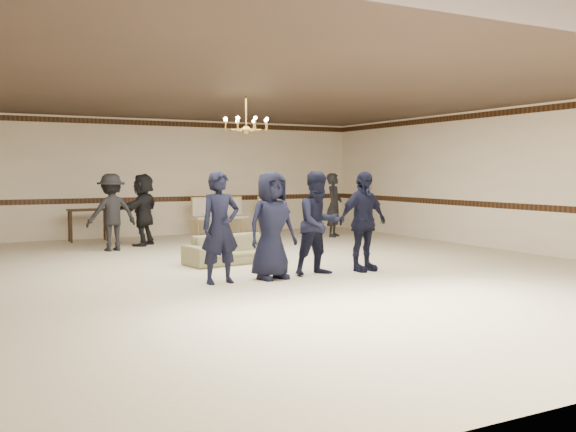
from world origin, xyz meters
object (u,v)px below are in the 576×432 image
at_px(adult_left, 112,212).
at_px(banquet_chair_left, 203,217).
at_px(adult_right, 334,205).
at_px(banquet_chair_mid, 237,216).
at_px(boy_d, 363,221).
at_px(adult_mid, 143,210).
at_px(chandelier, 246,113).
at_px(settee, 233,249).
at_px(banquet_chair_right, 269,215).
at_px(boy_b, 272,225).
at_px(boy_a, 220,228).
at_px(boy_c, 319,223).
at_px(console_table, 88,225).

relative_size(adult_left, banquet_chair_left, 1.65).
bearing_deg(adult_right, banquet_chair_mid, 96.35).
relative_size(boy_d, adult_mid, 1.03).
distance_m(chandelier, adult_right, 5.74).
height_order(settee, banquet_chair_right, banquet_chair_right).
bearing_deg(settee, boy_b, -103.14).
height_order(chandelier, banquet_chair_right, chandelier).
xyz_separation_m(boy_a, banquet_chair_right, (4.30, 7.05, -0.36)).
height_order(boy_c, console_table, boy_c).
height_order(chandelier, boy_b, chandelier).
bearing_deg(adult_left, banquet_chair_right, -165.32).
bearing_deg(adult_right, adult_mid, 131.49).
bearing_deg(boy_a, banquet_chair_mid, 61.83).
distance_m(banquet_chair_right, console_table, 5.01).
xyz_separation_m(boy_d, banquet_chair_mid, (0.60, 7.05, -0.36)).
height_order(chandelier, adult_right, chandelier).
relative_size(adult_right, banquet_chair_right, 1.65).
distance_m(boy_b, settee, 2.06).
distance_m(boy_d, banquet_chair_left, 7.07).
relative_size(boy_a, boy_b, 1.00).
height_order(chandelier, console_table, chandelier).
relative_size(adult_left, adult_right, 1.00).
relative_size(boy_a, adult_left, 1.03).
xyz_separation_m(boy_b, settee, (0.14, 1.96, -0.61)).
xyz_separation_m(chandelier, boy_c, (0.52, -1.85, -1.99)).
distance_m(settee, banquet_chair_right, 6.04).
bearing_deg(boy_a, banquet_chair_left, 68.85).
height_order(banquet_chair_left, banquet_chair_mid, same).
xyz_separation_m(boy_d, adult_right, (2.70, 5.30, -0.02)).
height_order(chandelier, boy_c, chandelier).
distance_m(boy_c, adult_right, 6.41).
xyz_separation_m(boy_a, adult_left, (-0.60, 5.00, -0.02)).
distance_m(adult_right, banquet_chair_mid, 2.75).
bearing_deg(boy_c, banquet_chair_left, 82.42).
xyz_separation_m(boy_c, adult_mid, (-1.50, 5.70, -0.02)).
bearing_deg(chandelier, banquet_chair_mid, 68.73).
xyz_separation_m(boy_b, boy_c, (0.90, 0.00, 0.00)).
distance_m(boy_c, banquet_chair_right, 7.48).
xyz_separation_m(boy_d, settee, (-1.66, 1.96, -0.61)).
xyz_separation_m(chandelier, banquet_chair_left, (1.02, 5.19, -2.35)).
xyz_separation_m(boy_c, adult_left, (-2.40, 5.00, -0.02)).
bearing_deg(adult_right, adult_left, 138.83).
bearing_deg(banquet_chair_right, chandelier, -118.23).
height_order(adult_mid, banquet_chair_mid, adult_mid).
height_order(chandelier, banquet_chair_mid, chandelier).
distance_m(settee, adult_mid, 3.86).
relative_size(boy_b, adult_left, 1.03).
bearing_deg(chandelier, banquet_chair_right, 59.80).
xyz_separation_m(boy_b, adult_right, (4.50, 5.30, -0.02)).
bearing_deg(chandelier, adult_left, 120.77).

